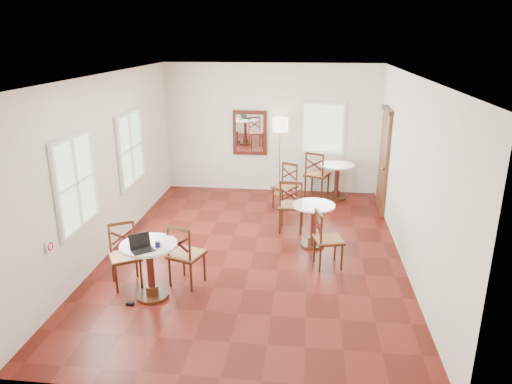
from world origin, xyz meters
TOP-DOWN VIEW (x-y plane):
  - ground at (0.00, 0.00)m, footprint 7.00×7.00m
  - room_shell at (-0.06, 0.27)m, footprint 5.02×7.02m
  - cafe_table_near at (-1.28, -1.65)m, footprint 0.79×0.79m
  - cafe_table_mid at (1.01, 0.38)m, footprint 0.74×0.74m
  - cafe_table_back at (1.55, 3.01)m, footprint 0.77×0.77m
  - chair_near_a at (-0.89, -1.23)m, footprint 0.58×0.58m
  - chair_near_b at (-1.79, -1.31)m, footprint 0.60×0.60m
  - chair_mid_a at (0.59, 1.02)m, footprint 0.50×0.50m
  - chair_mid_b at (1.22, -0.39)m, footprint 0.54×0.54m
  - chair_back_a at (1.10, 3.13)m, footprint 0.65×0.65m
  - chair_back_b at (0.42, 2.35)m, footprint 0.61×0.61m
  - floor_lamp at (0.23, 3.15)m, footprint 0.35×0.35m
  - laptop at (-1.32, -1.84)m, footprint 0.37×0.37m
  - mouse at (-1.44, -1.56)m, footprint 0.10×0.08m
  - navy_mug at (-1.12, -1.74)m, footprint 0.10×0.07m
  - water_glass at (-1.27, -1.73)m, footprint 0.07×0.07m
  - power_adapter at (-1.53, -1.89)m, footprint 0.10×0.06m

SIDE VIEW (x-z plane):
  - ground at x=0.00m, z-range 0.00..0.00m
  - power_adapter at x=-1.53m, z-range 0.00..0.04m
  - chair_mid_b at x=1.22m, z-range 0.00..0.95m
  - chair_near_b at x=-1.79m, z-range 0.00..0.95m
  - chair_back_b at x=0.42m, z-range 0.00..0.96m
  - cafe_table_mid at x=1.01m, z-range 0.09..0.88m
  - chair_near_a at x=-0.89m, z-range 0.00..0.99m
  - cafe_table_back at x=1.55m, z-range 0.10..0.91m
  - chair_mid_a at x=0.59m, z-range 0.00..1.04m
  - cafe_table_near at x=-1.28m, z-range 0.10..0.94m
  - chair_back_a at x=1.10m, z-range 0.00..1.08m
  - mouse at x=-1.44m, z-range 0.84..0.87m
  - navy_mug at x=-1.12m, z-range 0.84..0.92m
  - laptop at x=-1.32m, z-range 0.79..0.99m
  - water_glass at x=-1.27m, z-range 0.84..0.95m
  - floor_lamp at x=0.23m, z-range 0.63..2.46m
  - room_shell at x=-0.06m, z-range 0.38..3.39m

